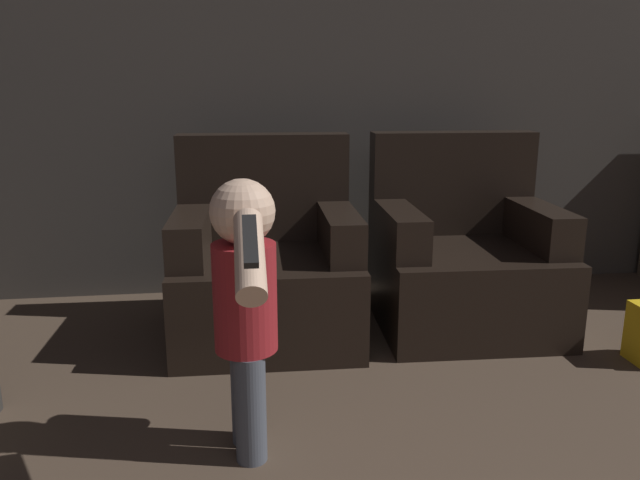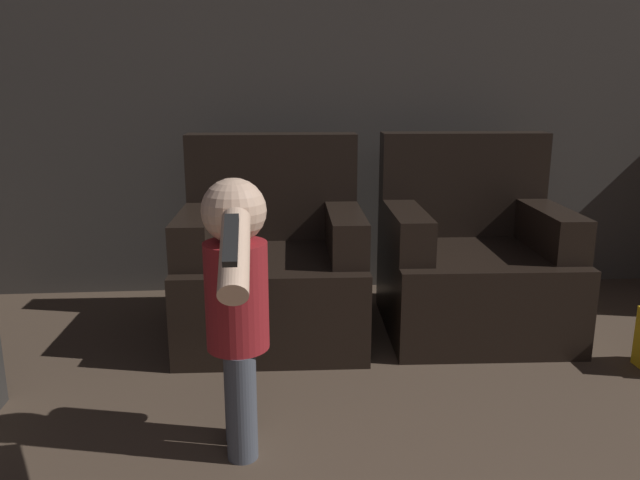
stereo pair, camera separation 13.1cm
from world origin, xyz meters
TOP-DOWN VIEW (x-y plane):
  - wall_back at (0.00, 4.50)m, footprint 8.40×0.05m
  - armchair_left at (-0.39, 3.81)m, footprint 0.87×0.81m
  - armchair_right at (0.60, 3.81)m, footprint 0.88×0.82m
  - person_toddler at (-0.50, 2.79)m, footprint 0.20×0.62m

SIDE VIEW (x-z plane):
  - armchair_left at x=-0.39m, z-range -0.15..0.80m
  - armchair_right at x=0.60m, z-range -0.15..0.80m
  - person_toddler at x=-0.50m, z-range 0.08..1.00m
  - wall_back at x=0.00m, z-range 0.00..2.60m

